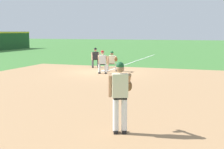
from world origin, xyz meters
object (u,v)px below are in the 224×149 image
baseball (112,78)px  first_baseman (112,60)px  pitcher (121,93)px  baserunner (102,61)px  first_base_bag (105,71)px  umpire (95,57)px

baseball → first_baseman: size_ratio=0.06×
pitcher → baserunner: size_ratio=1.27×
pitcher → baserunner: 11.51m
first_base_bag → pitcher: bearing=-157.7°
first_baseman → baserunner: (-1.32, 0.19, 0.06)m
umpire → first_base_bag: bearing=-144.4°
first_base_bag → umpire: 2.66m
umpire → first_baseman: bearing=-130.3°
baserunner → first_baseman: bearing=-8.0°
pitcher → first_baseman: bearing=20.0°
first_base_bag → baseball: bearing=-152.4°
baseball → baserunner: size_ratio=0.05×
first_base_bag → baserunner: size_ratio=0.26×
first_base_bag → pitcher: (-11.38, -4.68, 1.01)m
first_baseman → baserunner: baserunner is taller
pitcher → umpire: size_ratio=1.27×
baseball → umpire: bearing=31.3°
first_baseman → baserunner: bearing=172.0°
baseball → umpire: 5.66m
baseball → pitcher: (-8.66, -3.25, 1.02)m
first_base_bag → baserunner: bearing=-169.0°
pitcher → umpire: bearing=24.6°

